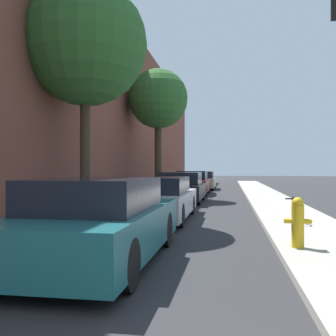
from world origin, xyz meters
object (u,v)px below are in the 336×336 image
(parked_car_champagne, at_px, (202,181))
(fire_hydrant, at_px, (298,222))
(parked_car_maroon, at_px, (193,183))
(parked_car_silver, at_px, (159,199))
(street_tree_far, at_px, (158,100))
(parked_car_black, at_px, (181,188))
(street_tree_near, at_px, (85,44))
(bicycle, at_px, (296,209))
(parked_car_teal, at_px, (99,222))

(parked_car_champagne, relative_size, fire_hydrant, 4.77)
(parked_car_maroon, height_order, fire_hydrant, parked_car_maroon)
(parked_car_silver, height_order, street_tree_far, street_tree_far)
(parked_car_black, height_order, street_tree_near, street_tree_near)
(parked_car_champagne, height_order, bicycle, parked_car_champagne)
(street_tree_near, distance_m, fire_hydrant, 7.50)
(fire_hydrant, bearing_deg, parked_car_black, 108.53)
(street_tree_near, bearing_deg, parked_car_maroon, 80.86)
(parked_car_champagne, xyz_separation_m, street_tree_far, (-1.51, -8.64, 4.25))
(parked_car_silver, distance_m, street_tree_far, 8.77)
(parked_car_maroon, distance_m, fire_hydrant, 15.29)
(parked_car_black, height_order, bicycle, parked_car_black)
(parked_car_maroon, relative_size, street_tree_far, 0.69)
(parked_car_black, xyz_separation_m, parked_car_maroon, (-0.01, 5.23, 0.01))
(parked_car_teal, relative_size, street_tree_far, 0.71)
(fire_hydrant, bearing_deg, bicycle, 81.34)
(parked_car_teal, distance_m, street_tree_near, 6.43)
(parked_car_teal, height_order, street_tree_far, street_tree_far)
(street_tree_near, bearing_deg, bicycle, 0.96)
(bicycle, bearing_deg, street_tree_near, -176.78)
(parked_car_teal, relative_size, bicycle, 2.92)
(bicycle, bearing_deg, street_tree_far, 124.32)
(street_tree_near, bearing_deg, parked_car_teal, -65.99)
(bicycle, bearing_deg, parked_car_teal, -127.52)
(parked_car_teal, distance_m, street_tree_far, 13.44)
(parked_car_teal, height_order, parked_car_maroon, parked_car_maroon)
(parked_car_maroon, distance_m, street_tree_near, 12.58)
(fire_hydrant, bearing_deg, parked_car_silver, 128.08)
(parked_car_black, height_order, street_tree_far, street_tree_far)
(parked_car_black, bearing_deg, parked_car_teal, -89.70)
(parked_car_teal, bearing_deg, parked_car_black, 90.30)
(parked_car_teal, relative_size, fire_hydrant, 5.07)
(street_tree_far, bearing_deg, parked_car_teal, -83.51)
(street_tree_near, height_order, bicycle, street_tree_near)
(parked_car_champagne, bearing_deg, parked_car_maroon, -91.50)
(parked_car_maroon, relative_size, fire_hydrant, 4.99)
(street_tree_far, bearing_deg, bicycle, -57.93)
(parked_car_maroon, relative_size, parked_car_champagne, 1.04)
(street_tree_near, bearing_deg, parked_car_champagne, 83.23)
(street_tree_near, xyz_separation_m, bicycle, (5.65, 0.10, -4.51))
(street_tree_near, height_order, street_tree_far, street_tree_near)
(parked_car_black, xyz_separation_m, parked_car_champagne, (0.13, 10.52, -0.03))
(parked_car_maroon, bearing_deg, parked_car_black, -89.89)
(parked_car_black, relative_size, parked_car_maroon, 0.94)
(parked_car_maroon, height_order, bicycle, parked_car_maroon)
(parked_car_teal, bearing_deg, street_tree_near, 114.01)
(parked_car_teal, xyz_separation_m, parked_car_champagne, (0.07, 21.32, -0.03))
(parked_car_silver, height_order, fire_hydrant, parked_car_silver)
(parked_car_silver, xyz_separation_m, street_tree_near, (-1.96, -0.79, 4.35))
(parked_car_black, height_order, parked_car_maroon, parked_car_maroon)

